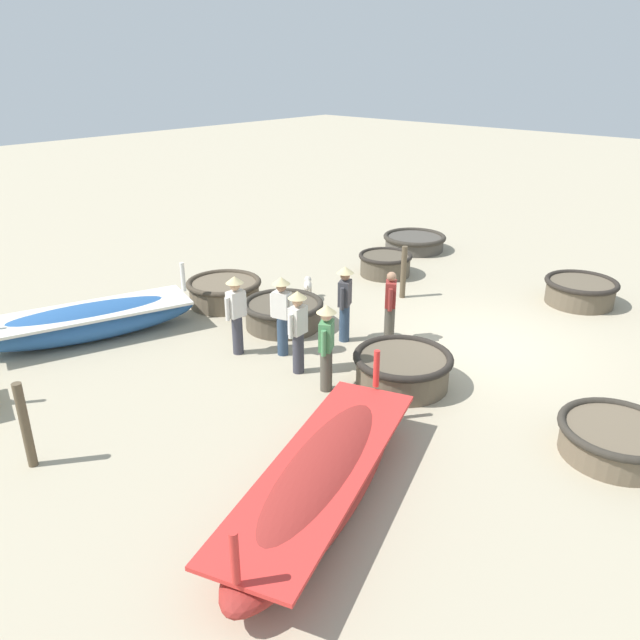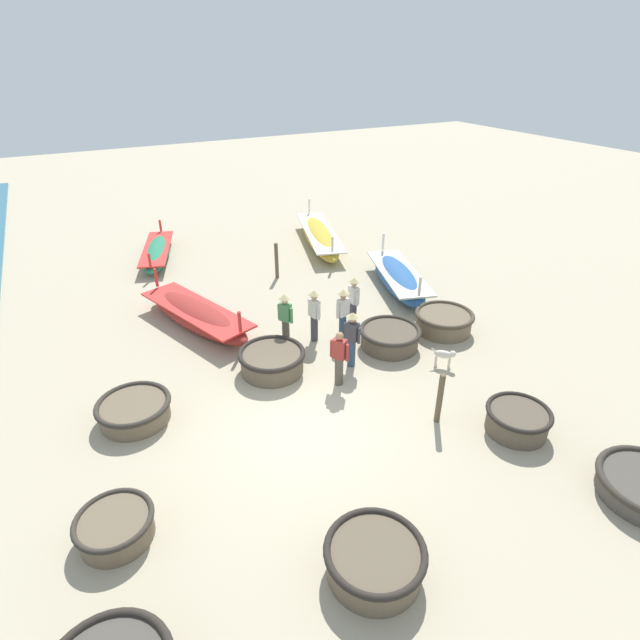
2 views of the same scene
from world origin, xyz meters
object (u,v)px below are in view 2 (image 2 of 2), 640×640
Objects in this scene: coracle_tilted at (518,420)px; coracle_front_right at (375,559)px; coracle_weathered at (272,360)px; dog at (445,355)px; mooring_post_inland at (440,398)px; long_boat_white_hull at (320,236)px; fisherman_standing_left at (285,316)px; coracle_front_left at (390,337)px; long_boat_ochre_hull at (398,278)px; coracle_upturned at (444,321)px; fisherman_by_coracle at (352,336)px; coracle_nearest at (115,526)px; fisherman_standing_right at (354,298)px; fisherman_with_hat at (314,312)px; coracle_far_right at (134,410)px; fisherman_crouching at (339,357)px; mooring_post_shoreline at (277,261)px; fisherman_hauling at (343,311)px; long_boat_red_hull at (157,252)px; long_boat_green_hull at (197,315)px.

coracle_tilted is 5.08m from coracle_front_right.
coracle_weathered is 4.77m from dog.
long_boat_white_hull is at bearing 75.19° from mooring_post_inland.
fisherman_standing_left is at bearing 117.46° from coracle_tilted.
long_boat_ochre_hull is at bearing 50.89° from coracle_front_left.
fisherman_by_coracle is at bearing -174.76° from coracle_upturned.
coracle_nearest is 1.06× the size of mooring_post_inland.
coracle_upturned is 1.10× the size of fisherman_standing_right.
fisherman_by_coracle is at bearing -80.75° from fisherman_with_hat.
fisherman_by_coracle is 2.65m from dog.
fisherman_standing_right is at bearing 12.16° from coracle_far_right.
fisherman_standing_left reaches higher than mooring_post_inland.
coracle_weathered is at bearing 133.56° from fisherman_crouching.
long_boat_ochre_hull is 2.88× the size of fisherman_standing_left.
mooring_post_shoreline is at bearing 89.93° from mooring_post_inland.
coracle_far_right is 8.18m from dog.
mooring_post_shoreline is at bearing 43.81° from coracle_far_right.
long_boat_white_hull is 4.39× the size of mooring_post_shoreline.
long_boat_white_hull is at bearing 82.28° from coracle_tilted.
fisherman_hauling is at bearing 8.43° from coracle_far_right.
long_boat_white_hull reaches higher than coracle_nearest.
coracle_front_left is at bearing 12.19° from fisherman_by_coracle.
long_boat_green_hull is at bearing -91.01° from long_boat_red_hull.
fisherman_with_hat is at bearing 35.26° from coracle_nearest.
long_boat_green_hull is (-7.33, 0.66, -0.02)m from long_boat_ochre_hull.
dog is (5.30, -11.90, 0.07)m from long_boat_red_hull.
long_boat_ochre_hull reaches higher than dog.
long_boat_ochre_hull is 2.88× the size of fisherman_with_hat.
mooring_post_inland is at bearing -104.81° from long_boat_white_hull.
coracle_tilted is 15.59m from long_boat_red_hull.
long_boat_green_hull is at bearing -145.63° from long_boat_white_hull.
fisherman_hauling reaches higher than coracle_weathered.
coracle_upturned is at bearing -18.53° from fisherman_hauling.
coracle_front_right is 1.26× the size of mooring_post_shoreline.
coracle_tilted is 0.24× the size of long_boat_white_hull.
coracle_nearest is 0.31× the size of long_boat_red_hull.
long_boat_ochre_hull reaches higher than long_boat_white_hull.
coracle_far_right is 7.21m from mooring_post_inland.
fisherman_standing_right is at bearing 100.61° from coracle_front_left.
fisherman_crouching is at bearing 167.51° from dog.
coracle_tilted is at bearing -62.54° from fisherman_standing_left.
fisherman_with_hat reaches higher than coracle_front_left.
fisherman_standing_left is at bearing -124.53° from long_boat_white_hull.
coracle_front_left is at bearing -81.51° from mooring_post_shoreline.
coracle_upturned is at bearing -91.23° from long_boat_white_hull.
mooring_post_shoreline is (-0.92, 6.19, 0.36)m from coracle_front_left.
coracle_tilted is 4.47m from coracle_front_left.
fisherman_standing_left is (-3.11, 5.99, 0.63)m from coracle_tilted.
long_boat_red_hull is 5.52m from mooring_post_shoreline.
long_boat_ochre_hull is at bearing 79.54° from coracle_upturned.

